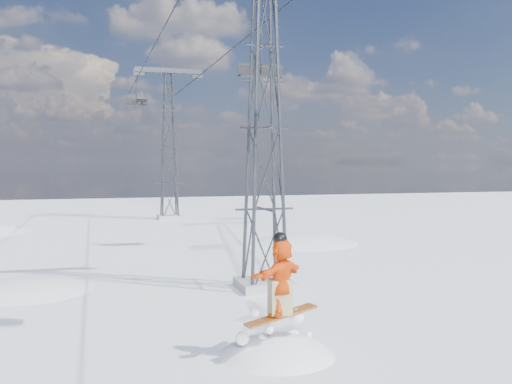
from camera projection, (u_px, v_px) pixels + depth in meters
The scene contains 6 objects.
ground at pixel (340, 375), 11.66m from camera, with size 120.00×120.00×0.00m, color white.
lift_tower_near at pixel (264, 129), 19.27m from camera, with size 5.20×1.80×11.43m.
lift_tower_far at pixel (169, 147), 43.27m from camera, with size 5.20×1.80×11.43m.
haul_cables at pixel (201, 39), 30.03m from camera, with size 4.46×51.00×0.06m.
lift_chair_mid at pixel (261, 72), 27.23m from camera, with size 2.19×0.63×2.72m.
lift_chair_far at pixel (136, 103), 45.23m from camera, with size 1.81×0.52×2.24m.
Camera 1 is at (-4.82, -10.53, 4.35)m, focal length 40.00 mm.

